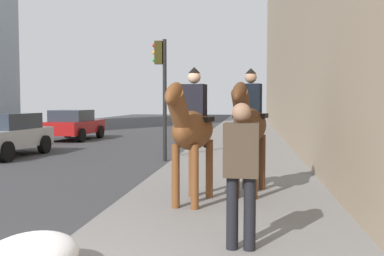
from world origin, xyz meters
name	(u,v)px	position (x,y,z in m)	size (l,w,h in m)	color
mounted_horse_near	(192,128)	(4.10, -1.31, 1.40)	(2.14, 0.81, 2.30)	brown
mounted_horse_far	(249,124)	(4.97, -2.26, 1.43)	(2.14, 0.82, 2.33)	#4C2B16
pedestrian_greeting	(241,166)	(1.84, -2.17, 1.10)	(0.28, 0.41, 1.70)	black
car_near_lane	(73,124)	(17.19, 6.10, 0.75)	(3.86, 2.04, 1.44)	maroon
car_mid_lane	(2,134)	(10.63, 5.89, 0.76)	(3.87, 2.14, 1.44)	#B7BABF
traffic_light_near_curb	(162,80)	(10.22, 0.41, 2.50)	(0.20, 0.44, 3.73)	black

